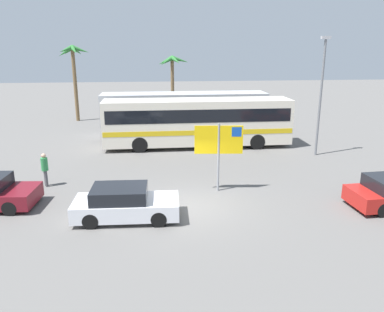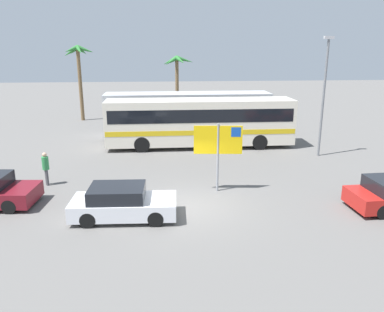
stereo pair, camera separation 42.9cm
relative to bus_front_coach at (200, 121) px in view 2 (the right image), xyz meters
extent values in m
plane|color=#605E5B|center=(-1.54, -10.02, -1.78)|extent=(120.00, 120.00, 0.00)
cube|color=silver|center=(0.00, 0.00, -0.06)|extent=(12.30, 2.42, 2.90)
cube|color=black|center=(0.00, 0.00, 0.49)|extent=(11.81, 2.45, 0.84)
cube|color=gold|center=(0.00, 0.00, -0.57)|extent=(12.18, 2.45, 0.32)
cylinder|color=black|center=(3.81, 1.09, -1.28)|extent=(1.00, 0.28, 1.00)
cylinder|color=black|center=(3.81, -1.09, -1.28)|extent=(1.00, 0.28, 1.00)
cylinder|color=black|center=(-3.81, 1.09, -1.28)|extent=(1.00, 0.28, 1.00)
cylinder|color=black|center=(-3.81, -1.09, -1.28)|extent=(1.00, 0.28, 1.00)
cube|color=silver|center=(-0.54, 3.75, -0.06)|extent=(12.30, 2.42, 2.90)
cube|color=black|center=(-0.54, 3.75, 0.49)|extent=(11.81, 2.45, 0.84)
cube|color=gold|center=(-0.54, 3.75, -0.57)|extent=(12.18, 2.45, 0.32)
cylinder|color=black|center=(3.28, 4.83, -1.28)|extent=(1.00, 0.28, 1.00)
cylinder|color=black|center=(3.28, 2.66, -1.28)|extent=(1.00, 0.28, 1.00)
cylinder|color=black|center=(-4.35, 4.83, -1.28)|extent=(1.00, 0.28, 1.00)
cylinder|color=black|center=(-4.35, 2.66, -1.28)|extent=(1.00, 0.28, 1.00)
cylinder|color=gray|center=(-0.03, -8.26, -0.18)|extent=(0.11, 0.11, 3.20)
cube|color=yellow|center=(-0.03, -8.26, 0.67)|extent=(2.20, 0.27, 1.30)
cube|color=#1447A8|center=(0.77, -8.33, 1.04)|extent=(0.44, 0.11, 0.44)
cube|color=silver|center=(-4.09, -10.91, -1.30)|extent=(4.12, 1.90, 0.64)
cube|color=black|center=(-4.34, -10.90, -0.72)|extent=(2.17, 1.68, 0.52)
cylinder|color=black|center=(-2.80, -10.16, -1.48)|extent=(0.61, 0.18, 0.60)
cylinder|color=black|center=(-2.87, -11.76, -1.48)|extent=(0.61, 0.18, 0.60)
cylinder|color=black|center=(-5.32, -10.06, -1.48)|extent=(0.61, 0.18, 0.60)
cylinder|color=black|center=(-5.38, -11.66, -1.48)|extent=(0.61, 0.18, 0.60)
cylinder|color=black|center=(5.89, -10.18, -1.48)|extent=(0.61, 0.19, 0.60)
cylinder|color=black|center=(5.98, -11.85, -1.48)|extent=(0.61, 0.19, 0.60)
cylinder|color=black|center=(-8.62, -8.38, -1.48)|extent=(0.61, 0.21, 0.60)
cylinder|color=black|center=(-8.76, -10.12, -1.48)|extent=(0.61, 0.21, 0.60)
cylinder|color=#4C4C51|center=(-8.13, -6.88, -1.39)|extent=(0.13, 0.13, 0.79)
cylinder|color=#4C4C51|center=(-8.22, -6.72, -1.39)|extent=(0.13, 0.13, 0.79)
cylinder|color=#338E4C|center=(-8.18, -6.80, -0.68)|extent=(0.32, 0.32, 0.63)
sphere|color=tan|center=(-8.18, -6.80, -0.25)|extent=(0.22, 0.22, 0.22)
cylinder|color=slate|center=(7.08, -2.81, 1.67)|extent=(0.14, 0.14, 6.91)
cube|color=#B2B2B7|center=(7.08, -2.81, 5.22)|extent=(0.56, 0.20, 0.16)
cylinder|color=brown|center=(-9.68, 10.50, 1.33)|extent=(0.32, 0.32, 6.23)
cone|color=#2D7533|center=(-8.99, 10.50, 4.43)|extent=(1.51, 0.45, 0.85)
cone|color=#2D7533|center=(-9.42, 11.11, 4.35)|extent=(0.99, 1.55, 0.99)
cone|color=#2D7533|center=(-10.12, 11.00, 4.35)|extent=(1.32, 1.42, 0.98)
cone|color=#2D7533|center=(-10.29, 10.61, 4.27)|extent=(1.52, 0.69, 1.11)
cone|color=#2D7533|center=(-10.11, 9.96, 4.46)|extent=(1.28, 1.45, 0.79)
cone|color=#2D7533|center=(-9.42, 9.87, 4.41)|extent=(0.98, 1.56, 0.88)
cylinder|color=brown|center=(-0.98, 11.62, 0.86)|extent=(0.32, 0.32, 5.29)
cone|color=#2D7533|center=(-0.22, 11.64, 3.50)|extent=(1.63, 0.47, 0.83)
cone|color=#2D7533|center=(-0.87, 12.37, 3.51)|extent=(0.67, 1.67, 0.82)
cone|color=#2D7533|center=(-1.60, 11.98, 3.40)|extent=(1.61, 1.18, 1.02)
cone|color=#2D7533|center=(-1.52, 11.14, 3.41)|extent=(1.49, 1.40, 1.00)
cone|color=#2D7533|center=(-0.68, 10.93, 3.49)|extent=(1.05, 1.66, 0.85)
camera|label=1|loc=(-3.02, -24.95, 4.74)|focal=35.98mm
camera|label=2|loc=(-2.60, -24.99, 4.74)|focal=35.98mm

